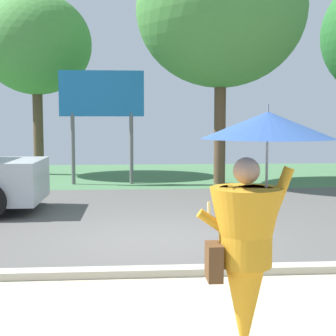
% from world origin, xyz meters
% --- Properties ---
extents(ground_plane, '(40.00, 22.00, 0.20)m').
position_xyz_m(ground_plane, '(0.00, 2.95, -0.05)').
color(ground_plane, '#565451').
extents(monk_pedestrian, '(1.12, 1.09, 2.13)m').
position_xyz_m(monk_pedestrian, '(0.56, -4.30, 1.14)').
color(monk_pedestrian, orange).
rests_on(monk_pedestrian, ground_plane).
extents(roadside_billboard, '(2.60, 0.12, 3.50)m').
position_xyz_m(roadside_billboard, '(-1.33, 7.31, 2.55)').
color(roadside_billboard, slate).
rests_on(roadside_billboard, ground_plane).
extents(tree_left_far, '(3.97, 3.97, 6.50)m').
position_xyz_m(tree_left_far, '(-3.82, 10.28, 4.68)').
color(tree_left_far, brown).
rests_on(tree_left_far, ground_plane).
extents(tree_center_back, '(5.18, 5.18, 7.70)m').
position_xyz_m(tree_center_back, '(2.32, 7.16, 5.33)').
color(tree_center_back, brown).
rests_on(tree_center_back, ground_plane).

